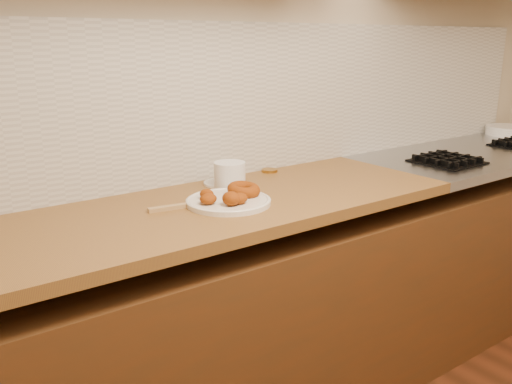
{
  "coord_description": "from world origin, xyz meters",
  "views": [
    {
      "loc": [
        -1.3,
        0.19,
        1.43
      ],
      "look_at": [
        -0.25,
        1.63,
        0.93
      ],
      "focal_mm": 38.0,
      "sensor_mm": 36.0,
      "label": 1
    }
  ],
  "objects_px": {
    "ring_donut": "(243,190)",
    "plate_stack": "(508,130)",
    "plastic_tub": "(230,175)",
    "donut_plate": "(228,202)"
  },
  "relations": [
    {
      "from": "ring_donut",
      "to": "plate_stack",
      "type": "xyz_separation_m",
      "value": [
        2.01,
        0.19,
        -0.01
      ]
    },
    {
      "from": "plastic_tub",
      "to": "plate_stack",
      "type": "distance_m",
      "value": 1.96
    },
    {
      "from": "plastic_tub",
      "to": "plate_stack",
      "type": "relative_size",
      "value": 0.47
    },
    {
      "from": "donut_plate",
      "to": "plate_stack",
      "type": "xyz_separation_m",
      "value": [
        2.08,
        0.2,
        0.02
      ]
    },
    {
      "from": "plastic_tub",
      "to": "plate_stack",
      "type": "xyz_separation_m",
      "value": [
        1.96,
        0.03,
        -0.02
      ]
    },
    {
      "from": "donut_plate",
      "to": "plate_stack",
      "type": "relative_size",
      "value": 1.14
    },
    {
      "from": "plate_stack",
      "to": "ring_donut",
      "type": "bearing_deg",
      "value": -174.65
    },
    {
      "from": "donut_plate",
      "to": "plastic_tub",
      "type": "relative_size",
      "value": 2.44
    },
    {
      "from": "ring_donut",
      "to": "plate_stack",
      "type": "distance_m",
      "value": 2.01
    },
    {
      "from": "donut_plate",
      "to": "plastic_tub",
      "type": "bearing_deg",
      "value": 55.35
    }
  ]
}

